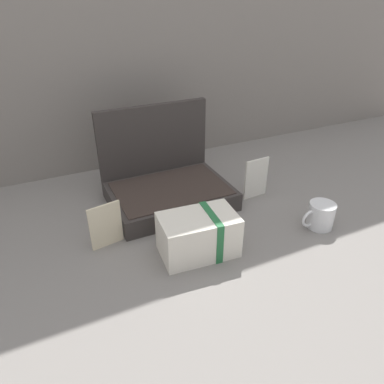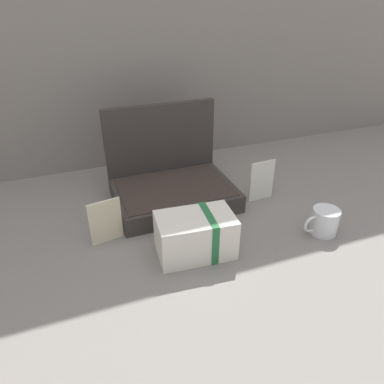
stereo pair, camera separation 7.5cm
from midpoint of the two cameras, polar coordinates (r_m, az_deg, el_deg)
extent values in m
plane|color=slate|center=(1.15, -2.23, -5.74)|extent=(6.00, 6.00, 0.00)
cube|color=#332D2B|center=(1.25, -5.24, -0.79)|extent=(0.41, 0.28, 0.06)
cube|color=#332823|center=(1.24, -5.31, 0.54)|extent=(0.38, 0.26, 0.00)
cube|color=#332D2B|center=(1.33, -7.85, 6.99)|extent=(0.41, 0.02, 0.32)
cube|color=silver|center=(1.01, -1.12, -6.90)|extent=(0.23, 0.15, 0.12)
cube|color=#236638|center=(1.03, 0.88, -6.46)|extent=(0.03, 0.14, 0.13)
cylinder|color=silver|center=(1.19, 18.20, -3.58)|extent=(0.08, 0.08, 0.08)
torus|color=silver|center=(1.16, 16.52, -4.14)|extent=(0.06, 0.01, 0.06)
cube|color=beige|center=(1.08, -15.55, -5.22)|extent=(0.10, 0.02, 0.14)
cube|color=silver|center=(1.29, 8.56, 2.15)|extent=(0.10, 0.01, 0.15)
camera|label=1|loc=(0.04, -92.03, -1.17)|focal=33.43mm
camera|label=2|loc=(0.04, 87.97, 1.17)|focal=33.43mm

